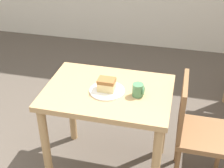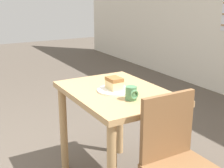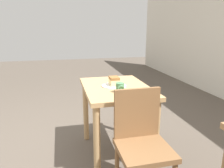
{
  "view_description": "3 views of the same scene",
  "coord_description": "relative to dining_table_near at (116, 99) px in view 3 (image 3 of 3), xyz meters",
  "views": [
    {
      "loc": [
        0.6,
        -1.16,
        1.93
      ],
      "look_at": [
        0.17,
        0.61,
        0.79
      ],
      "focal_mm": 50.0,
      "sensor_mm": 36.0,
      "label": 1
    },
    {
      "loc": [
        1.94,
        -0.48,
        1.43
      ],
      "look_at": [
        0.17,
        0.54,
        0.81
      ],
      "focal_mm": 50.0,
      "sensor_mm": 36.0,
      "label": 2
    },
    {
      "loc": [
        2.16,
        0.07,
        1.32
      ],
      "look_at": [
        0.12,
        0.56,
        0.77
      ],
      "focal_mm": 35.0,
      "sensor_mm": 36.0,
      "label": 3
    }
  ],
  "objects": [
    {
      "name": "cake_slice",
      "position": [
        -0.0,
        -0.02,
        0.19
      ],
      "size": [
        0.12,
        0.09,
        0.09
      ],
      "color": "#E5CC89",
      "rests_on": "plate"
    },
    {
      "name": "plate",
      "position": [
        -0.0,
        -0.02,
        0.14
      ],
      "size": [
        0.24,
        0.24,
        0.01
      ],
      "color": "white",
      "rests_on": "dining_table_near"
    },
    {
      "name": "dining_table_near",
      "position": [
        0.0,
        0.0,
        0.0
      ],
      "size": [
        0.88,
        0.63,
        0.75
      ],
      "color": "tan",
      "rests_on": "ground_plane"
    },
    {
      "name": "ground_plane",
      "position": [
        -0.15,
        -0.6,
        -0.61
      ],
      "size": [
        14.0,
        14.0,
        0.0
      ],
      "primitive_type": "plane",
      "color": "brown"
    },
    {
      "name": "coffee_mug",
      "position": [
        0.22,
        -0.02,
        0.18
      ],
      "size": [
        0.08,
        0.08,
        0.09
      ],
      "color": "#4C8456",
      "rests_on": "dining_table_near"
    },
    {
      "name": "chair_near_window",
      "position": [
        0.63,
        0.03,
        -0.13
      ],
      "size": [
        0.38,
        0.38,
        0.87
      ],
      "rotation": [
        0.0,
        0.0,
        1.57
      ],
      "color": "brown",
      "rests_on": "ground_plane"
    }
  ]
}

